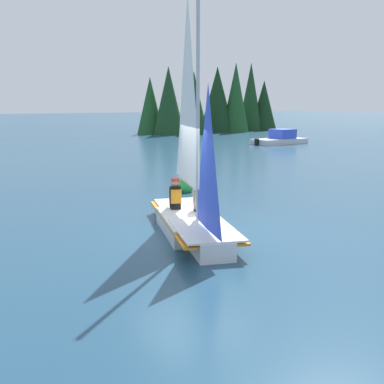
{
  "coord_description": "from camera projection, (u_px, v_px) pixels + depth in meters",
  "views": [
    {
      "loc": [
        -5.84,
        -9.4,
        3.05
      ],
      "look_at": [
        0.0,
        0.0,
        0.99
      ],
      "focal_mm": 45.0,
      "sensor_mm": 36.0,
      "label": 1
    }
  ],
  "objects": [
    {
      "name": "sailor_crew",
      "position": [
        175.0,
        199.0,
        12.21
      ],
      "size": [
        0.38,
        0.41,
        1.16
      ],
      "rotation": [
        0.0,
        0.0,
        4.38
      ],
      "color": "black",
      "rests_on": "ground_plane"
    },
    {
      "name": "buoy_marker",
      "position": [
        185.0,
        185.0,
        16.68
      ],
      "size": [
        0.61,
        0.61,
        1.11
      ],
      "color": "green",
      "rests_on": "ground_plane"
    },
    {
      "name": "motorboat_distant",
      "position": [
        280.0,
        139.0,
        36.01
      ],
      "size": [
        4.48,
        2.04,
        1.1
      ],
      "rotation": [
        0.0,
        0.0,
        0.03
      ],
      "color": "silver",
      "rests_on": "ground_plane"
    },
    {
      "name": "sailboat_main",
      "position": [
        192.0,
        200.0,
        11.3
      ],
      "size": [
        2.74,
        4.74,
        5.67
      ],
      "rotation": [
        0.0,
        0.0,
        4.38
      ],
      "color": "silver",
      "rests_on": "ground_plane"
    },
    {
      "name": "ground_plane",
      "position": [
        192.0,
        233.0,
        11.44
      ],
      "size": [
        260.0,
        260.0,
        0.0
      ],
      "primitive_type": "plane",
      "color": "navy"
    },
    {
      "name": "sailor_helm",
      "position": [
        199.0,
        202.0,
        11.93
      ],
      "size": [
        0.38,
        0.41,
        1.16
      ],
      "rotation": [
        0.0,
        0.0,
        4.38
      ],
      "color": "black",
      "rests_on": "ground_plane"
    },
    {
      "name": "treeline_shore",
      "position": [
        215.0,
        101.0,
        49.65
      ],
      "size": [
        16.67,
        5.0,
        7.34
      ],
      "color": "#1E4C23",
      "rests_on": "ground_plane"
    }
  ]
}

